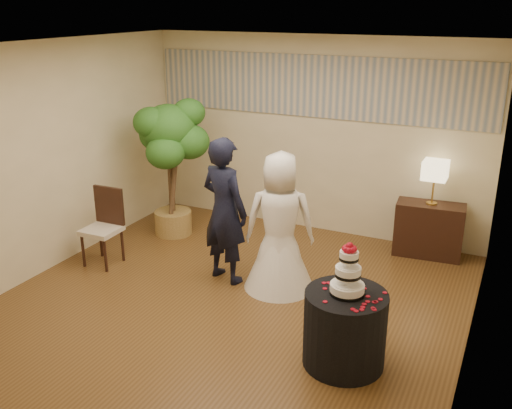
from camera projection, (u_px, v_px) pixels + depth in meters
The scene contains 15 objects.
floor at pixel (233, 301), 6.48m from camera, with size 5.00×5.00×0.00m, color brown.
ceiling at pixel (229, 46), 5.54m from camera, with size 5.00×5.00×0.00m, color white.
wall_back at pixel (313, 136), 8.13m from camera, with size 5.00×0.06×2.80m, color beige.
wall_front at pixel (59, 283), 3.89m from camera, with size 5.00×0.06×2.80m, color beige.
wall_left at pixel (52, 157), 7.03m from camera, with size 0.06×5.00×2.80m, color beige.
wall_right at pixel (483, 221), 4.99m from camera, with size 0.06×5.00×2.80m, color beige.
mural_border at pixel (315, 86), 7.88m from camera, with size 4.90×0.02×0.85m, color #A19F95.
groom at pixel (225, 211), 6.71m from camera, with size 0.65×0.42×1.77m, color black.
bride at pixel (280, 222), 6.53m from camera, with size 0.83×0.83×1.65m, color white.
cake_table at pixel (345, 329), 5.25m from camera, with size 0.76×0.76×0.73m, color black.
wedding_cake at pixel (348, 269), 5.04m from camera, with size 0.32×0.32×0.50m, color white, non-canonical shape.
console at pixel (429, 230), 7.53m from camera, with size 0.87×0.39×0.72m, color black.
table_lamp at pixel (434, 183), 7.32m from camera, with size 0.31×0.31×0.58m, color beige, non-canonical shape.
ficus_tree at pixel (170, 168), 8.03m from camera, with size 0.95×0.95×2.00m, color #2C6520, non-canonical shape.
side_chair at pixel (101, 228), 7.24m from camera, with size 0.45×0.47×0.99m, color black, non-canonical shape.
Camera 1 is at (2.72, -5.05, 3.21)m, focal length 40.00 mm.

